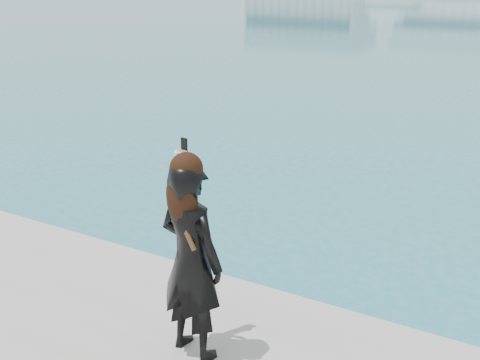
# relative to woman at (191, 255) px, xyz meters

# --- Properties ---
(woman) EXTENTS (0.61, 0.46, 1.61)m
(woman) POSITION_rel_woman_xyz_m (0.00, 0.00, 0.00)
(woman) COLOR black
(woman) RESTS_ON near_quay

